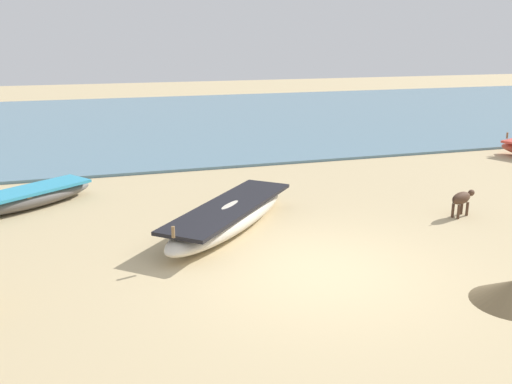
{
  "coord_description": "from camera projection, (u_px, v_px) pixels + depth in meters",
  "views": [
    {
      "loc": [
        -3.5,
        -7.77,
        3.77
      ],
      "look_at": [
        -0.15,
        2.91,
        0.6
      ],
      "focal_mm": 38.62,
      "sensor_mm": 36.0,
      "label": 1
    }
  ],
  "objects": [
    {
      "name": "sea_water",
      "position": [
        164.0,
        120.0,
        25.31
      ],
      "size": [
        60.0,
        20.0,
        0.08
      ],
      "primitive_type": "cube",
      "color": "slate",
      "rests_on": "ground"
    },
    {
      "name": "fishing_boat_0",
      "position": [
        230.0,
        216.0,
        11.12
      ],
      "size": [
        3.8,
        4.06,
        0.71
      ],
      "rotation": [
        0.0,
        0.0,
        3.98
      ],
      "color": "beige",
      "rests_on": "ground"
    },
    {
      "name": "ground",
      "position": [
        317.0,
        271.0,
        9.17
      ],
      "size": [
        80.0,
        80.0,
        0.0
      ],
      "primitive_type": "plane",
      "color": "tan"
    },
    {
      "name": "calf_near_dark",
      "position": [
        462.0,
        199.0,
        11.86
      ],
      "size": [
        0.81,
        0.48,
        0.55
      ],
      "rotation": [
        0.0,
        0.0,
        0.4
      ],
      "color": "#4C3323",
      "rests_on": "ground"
    },
    {
      "name": "fishing_boat_1",
      "position": [
        30.0,
        197.0,
        12.56
      ],
      "size": [
        3.05,
        2.54,
        0.63
      ],
      "rotation": [
        0.0,
        0.0,
        3.77
      ],
      "color": "#5B5651",
      "rests_on": "ground"
    }
  ]
}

